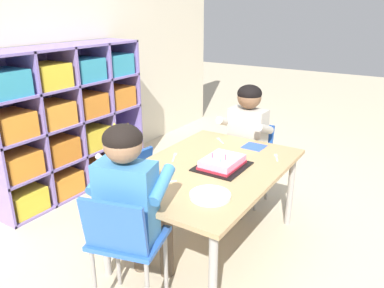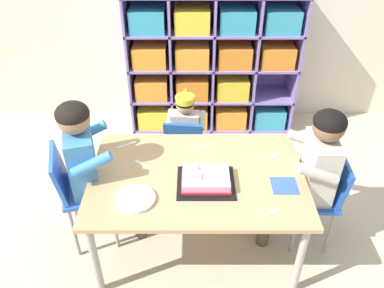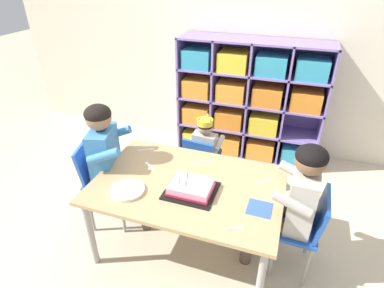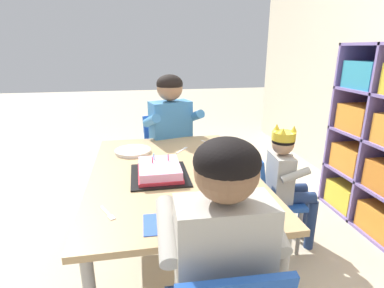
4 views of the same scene
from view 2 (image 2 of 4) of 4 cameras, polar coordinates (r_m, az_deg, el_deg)
ground at (r=2.78m, az=0.74°, el=-14.09°), size 16.00×16.00×0.00m
storage_cubby_shelf at (r=3.64m, az=2.75°, el=11.25°), size 1.52×0.38×1.28m
activity_table at (r=2.39m, az=0.84°, el=-5.60°), size 1.30×0.87×0.60m
classroom_chair_blue at (r=2.98m, az=-0.99°, el=-0.39°), size 0.33×0.34×0.64m
child_with_crown at (r=2.99m, az=-0.80°, el=2.86°), size 0.31×0.31×0.81m
classroom_chair_adult_side at (r=2.59m, az=-16.27°, el=-6.00°), size 0.42×0.43×0.74m
adult_helper_seated at (r=2.46m, az=-14.33°, el=-2.10°), size 0.47×0.46×1.06m
classroom_chair_guest_side at (r=2.67m, az=18.52°, el=-6.56°), size 0.32×0.37×0.67m
guest_at_table_side at (r=2.51m, az=17.00°, el=-3.08°), size 0.44×0.41×1.01m
birthday_cake_on_tray at (r=2.28m, az=2.14°, el=-5.28°), size 0.34×0.30×0.10m
paper_plate_stack at (r=2.21m, az=-8.29°, el=-7.96°), size 0.23×0.23×0.02m
paper_napkin_square at (r=2.34m, az=13.50°, el=-5.99°), size 0.15×0.15×0.00m
fork_near_child_seat at (r=2.45m, az=-7.23°, el=-2.92°), size 0.12×0.09×0.00m
fork_at_table_front_edge at (r=2.58m, az=1.42°, el=-0.38°), size 0.14×0.08×0.00m
fork_by_napkin at (r=2.63m, az=-9.32°, el=-0.05°), size 0.12×0.08×0.00m
fork_scattered_mid_table at (r=2.17m, az=11.70°, el=-9.83°), size 0.12×0.07×0.00m
fork_beside_plate_stack at (r=2.55m, az=12.02°, el=-1.78°), size 0.10×0.11×0.00m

